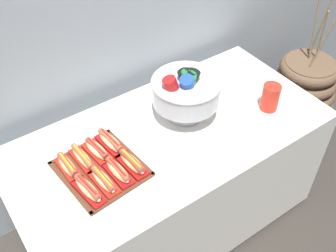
{
  "coord_description": "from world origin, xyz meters",
  "views": [
    {
      "loc": [
        -0.8,
        -1.13,
        2.12
      ],
      "look_at": [
        -0.04,
        -0.04,
        0.85
      ],
      "focal_mm": 42.95,
      "sensor_mm": 36.0,
      "label": 1
    }
  ],
  "objects": [
    {
      "name": "hot_dog_5",
      "position": [
        -0.43,
        0.06,
        0.79
      ],
      "size": [
        0.07,
        0.18,
        0.06
      ],
      "color": "red",
      "rests_on": "serving_tray"
    },
    {
      "name": "hot_dog_7",
      "position": [
        -0.28,
        0.08,
        0.79
      ],
      "size": [
        0.08,
        0.19,
        0.06
      ],
      "color": "#B21414",
      "rests_on": "serving_tray"
    },
    {
      "name": "floor_vase",
      "position": [
        1.27,
        0.16,
        0.28
      ],
      "size": [
        0.48,
        0.48,
        1.12
      ],
      "color": "brown",
      "rests_on": "ground_plane"
    },
    {
      "name": "buffet_table",
      "position": [
        0.0,
        0.0,
        0.4
      ],
      "size": [
        1.59,
        0.77,
        0.75
      ],
      "color": "white",
      "rests_on": "ground_plane"
    },
    {
      "name": "hot_dog_3",
      "position": [
        -0.26,
        -0.09,
        0.79
      ],
      "size": [
        0.08,
        0.18,
        0.06
      ],
      "color": "#B21414",
      "rests_on": "serving_tray"
    },
    {
      "name": "hot_dog_6",
      "position": [
        -0.35,
        0.07,
        0.79
      ],
      "size": [
        0.09,
        0.17,
        0.06
      ],
      "color": "red",
      "rests_on": "serving_tray"
    },
    {
      "name": "hot_dog_0",
      "position": [
        -0.49,
        -0.11,
        0.79
      ],
      "size": [
        0.09,
        0.19,
        0.06
      ],
      "color": "#B21414",
      "rests_on": "serving_tray"
    },
    {
      "name": "cup_stack",
      "position": [
        0.52,
        -0.14,
        0.83
      ],
      "size": [
        0.09,
        0.09,
        0.14
      ],
      "color": "red",
      "rests_on": "buffet_table"
    },
    {
      "name": "punch_bowl",
      "position": [
        0.14,
        0.06,
        0.92
      ],
      "size": [
        0.34,
        0.34,
        0.28
      ],
      "color": "silver",
      "rests_on": "buffet_table"
    },
    {
      "name": "ground_plane",
      "position": [
        0.0,
        0.0,
        0.0
      ],
      "size": [
        10.0,
        10.0,
        0.0
      ],
      "primitive_type": "plane",
      "color": "#38332D"
    },
    {
      "name": "hot_dog_4",
      "position": [
        -0.5,
        0.06,
        0.79
      ],
      "size": [
        0.07,
        0.16,
        0.06
      ],
      "color": "red",
      "rests_on": "serving_tray"
    },
    {
      "name": "serving_tray",
      "position": [
        -0.38,
        -0.02,
        0.76
      ],
      "size": [
        0.36,
        0.39,
        0.01
      ],
      "color": "#56331E",
      "rests_on": "buffet_table"
    },
    {
      "name": "hot_dog_2",
      "position": [
        -0.34,
        -0.09,
        0.79
      ],
      "size": [
        0.07,
        0.17,
        0.06
      ],
      "color": "#B21414",
      "rests_on": "serving_tray"
    },
    {
      "name": "hot_dog_1",
      "position": [
        -0.41,
        -0.1,
        0.79
      ],
      "size": [
        0.07,
        0.18,
        0.06
      ],
      "color": "red",
      "rests_on": "serving_tray"
    }
  ]
}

